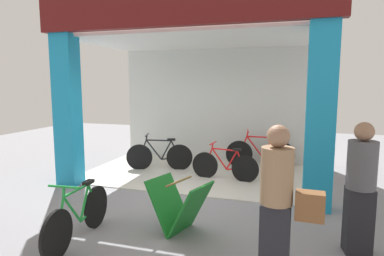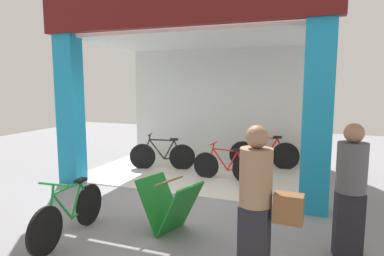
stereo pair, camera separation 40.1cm
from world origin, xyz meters
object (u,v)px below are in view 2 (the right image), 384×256
(bicycle_inside_1, at_px, (226,166))
(bicycle_inside_0, at_px, (163,155))
(pedestrian_0, at_px, (258,208))
(pedestrian_1, at_px, (350,190))
(bicycle_parked_0, at_px, (70,214))
(bicycle_inside_2, at_px, (264,154))
(sandwich_board_sign, at_px, (170,206))

(bicycle_inside_1, bearing_deg, bicycle_inside_0, 167.23)
(pedestrian_0, relative_size, pedestrian_1, 1.03)
(bicycle_parked_0, xyz_separation_m, pedestrian_1, (3.41, 0.75, 0.49))
(bicycle_inside_2, relative_size, sandwich_board_sign, 1.78)
(bicycle_inside_1, relative_size, bicycle_parked_0, 0.96)
(bicycle_parked_0, bearing_deg, bicycle_inside_2, 67.91)
(bicycle_parked_0, bearing_deg, sandwich_board_sign, 29.23)
(bicycle_inside_2, xyz_separation_m, sandwich_board_sign, (-0.71, -3.95, 0.00))
(bicycle_inside_1, xyz_separation_m, bicycle_parked_0, (-1.26, -3.27, 0.01))
(bicycle_parked_0, distance_m, sandwich_board_sign, 1.32)
(bicycle_inside_2, distance_m, pedestrian_1, 4.17)
(bicycle_inside_1, bearing_deg, pedestrian_1, -49.65)
(bicycle_parked_0, relative_size, sandwich_board_sign, 1.64)
(bicycle_inside_2, xyz_separation_m, pedestrian_1, (1.54, -3.85, 0.46))
(bicycle_inside_2, relative_size, bicycle_parked_0, 1.08)
(bicycle_inside_2, height_order, sandwich_board_sign, bicycle_inside_2)
(bicycle_inside_0, relative_size, pedestrian_1, 0.95)
(bicycle_inside_1, height_order, pedestrian_1, pedestrian_1)
(bicycle_inside_0, xyz_separation_m, pedestrian_0, (2.90, -3.90, 0.51))
(bicycle_inside_2, height_order, pedestrian_1, pedestrian_1)
(bicycle_inside_0, distance_m, bicycle_inside_2, 2.44)
(pedestrian_1, bearing_deg, bicycle_inside_0, 142.59)
(bicycle_parked_0, relative_size, pedestrian_1, 0.95)
(bicycle_parked_0, bearing_deg, bicycle_inside_0, 96.07)
(bicycle_inside_1, distance_m, bicycle_parked_0, 3.51)
(bicycle_parked_0, distance_m, pedestrian_0, 2.57)
(pedestrian_0, bearing_deg, bicycle_inside_1, 109.49)
(bicycle_inside_1, bearing_deg, bicycle_parked_0, -111.02)
(bicycle_parked_0, bearing_deg, pedestrian_0, -5.83)
(bicycle_inside_0, relative_size, sandwich_board_sign, 1.65)
(sandwich_board_sign, relative_size, pedestrian_0, 0.56)
(bicycle_inside_0, height_order, bicycle_parked_0, bicycle_inside_0)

